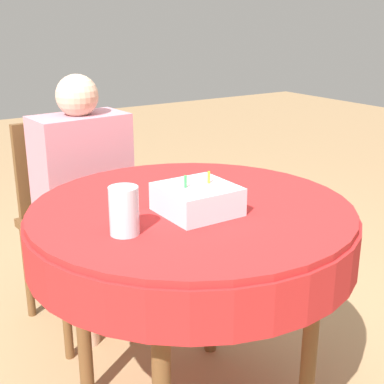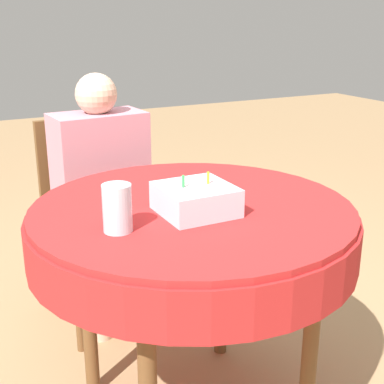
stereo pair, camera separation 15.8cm
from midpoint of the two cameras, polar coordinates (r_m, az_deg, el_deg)
dining_table at (r=1.65m, az=2.77°, el=-4.52°), size 1.00×1.00×0.77m
chair at (r=2.40m, az=-8.31°, el=-1.81°), size 0.49×0.49×0.89m
person at (r=2.27m, az=-7.52°, el=1.42°), size 0.39×0.33×1.10m
birthday_cake at (r=1.55m, az=3.32°, el=-0.82°), size 0.20×0.20×0.12m
drinking_glass at (r=1.41m, az=-4.81°, el=-1.78°), size 0.08×0.08×0.13m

